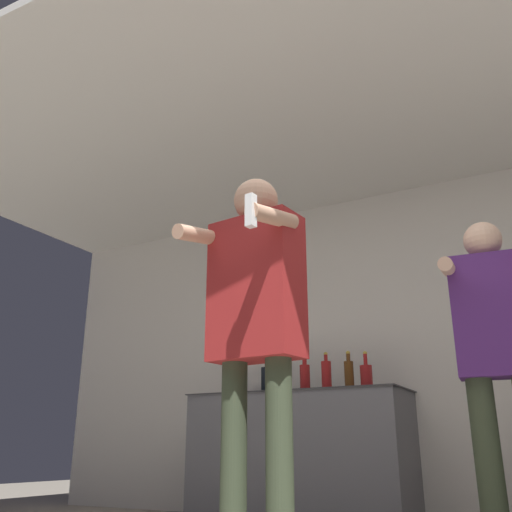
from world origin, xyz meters
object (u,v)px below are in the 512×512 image
object	(u,v)px
person_woman_foreground	(255,317)
bottle_clear_vodka	(349,374)
person_man_side	(498,352)
bottle_brown_liquor	(326,375)
bottle_amber_bourbon	(267,379)
bottle_dark_rum	(305,376)
bottle_short_whiskey	(366,375)

from	to	relation	value
person_woman_foreground	bottle_clear_vodka	bearing A→B (deg)	96.03
bottle_clear_vodka	person_man_side	distance (m)	1.40
bottle_brown_liquor	bottle_clear_vodka	bearing A→B (deg)	-0.00
bottle_brown_liquor	bottle_amber_bourbon	distance (m)	0.49
person_man_side	bottle_amber_bourbon	bearing A→B (deg)	153.47
bottle_brown_liquor	person_man_side	bearing A→B (deg)	-34.78
bottle_clear_vodka	person_woman_foreground	size ratio (longest dim) A/B	0.16
bottle_amber_bourbon	person_woman_foreground	xyz separation A→B (m)	(0.86, -1.79, 0.04)
bottle_brown_liquor	bottle_dark_rum	distance (m)	0.17
bottle_clear_vodka	bottle_amber_bourbon	world-z (taller)	bottle_amber_bourbon
bottle_brown_liquor	bottle_clear_vodka	world-z (taller)	bottle_brown_liquor
bottle_brown_liquor	bottle_amber_bourbon	bearing A→B (deg)	-180.00
person_woman_foreground	bottle_dark_rum	bearing A→B (deg)	106.60
person_woman_foreground	person_man_side	world-z (taller)	person_woman_foreground
bottle_clear_vodka	person_woman_foreground	distance (m)	1.80
bottle_amber_bourbon	bottle_brown_liquor	bearing A→B (deg)	0.00
person_man_side	bottle_clear_vodka	bearing A→B (deg)	141.16
person_woman_foreground	person_man_side	xyz separation A→B (m)	(0.90, 0.92, -0.09)
bottle_brown_liquor	bottle_short_whiskey	bearing A→B (deg)	0.00
bottle_amber_bourbon	person_woman_foreground	size ratio (longest dim) A/B	0.17
bottle_short_whiskey	person_man_side	world-z (taller)	person_man_side
bottle_short_whiskey	person_man_side	distance (m)	1.30
bottle_short_whiskey	bottle_dark_rum	world-z (taller)	bottle_dark_rum
bottle_dark_rum	bottle_amber_bourbon	size ratio (longest dim) A/B	0.98
bottle_brown_liquor	bottle_clear_vodka	size ratio (longest dim) A/B	1.02
bottle_dark_rum	person_man_side	world-z (taller)	person_man_side
bottle_dark_rum	bottle_amber_bourbon	bearing A→B (deg)	-180.00
bottle_clear_vodka	bottle_dark_rum	bearing A→B (deg)	180.00
bottle_amber_bourbon	person_man_side	bearing A→B (deg)	-26.53
bottle_clear_vodka	person_man_side	size ratio (longest dim) A/B	0.16
bottle_dark_rum	person_man_side	bearing A→B (deg)	-31.43
person_man_side	bottle_short_whiskey	bearing A→B (deg)	137.63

